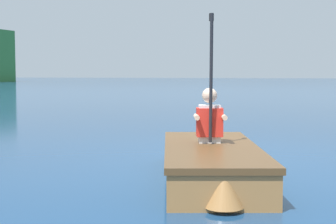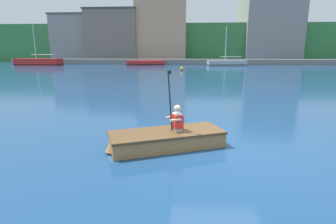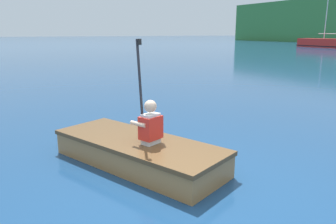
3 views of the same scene
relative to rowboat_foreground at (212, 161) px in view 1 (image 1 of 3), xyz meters
The scene contains 3 objects.
ground_plane 1.38m from the rowboat_foreground, ahead, with size 300.00×300.00×0.00m, color navy.
rowboat_foreground is the anchor object (origin of this frame).
person_paddler 0.53m from the rowboat_foreground, 21.81° to the left, with size 0.42×0.43×1.41m.
Camera 1 is at (-6.57, -1.75, 1.14)m, focal length 55.00 mm.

